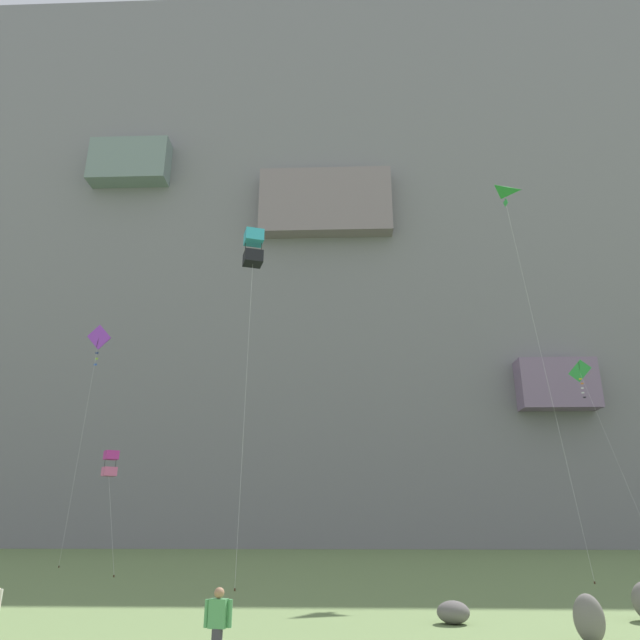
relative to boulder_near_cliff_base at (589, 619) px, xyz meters
name	(u,v)px	position (x,y,z in m)	size (l,w,h in m)	color
cliff_face	(328,271)	(-7.85, 63.14, 38.20)	(180.00, 32.49, 77.56)	gray
boulder_near_cliff_base	(589,619)	(0.00, 0.00, 0.00)	(1.03, 1.02, 1.15)	slate
boulder_mid_field	(453,612)	(-2.90, 2.81, -0.26)	(1.04, 0.93, 0.64)	#605B59
spectator_watching_left	(217,628)	(-8.72, -3.44, 0.29)	(0.57, 0.26, 1.61)	#38333D
kite_delta_low_right	(504,213)	(4.88, 17.68, 21.70)	(2.04, 4.18, 23.14)	green
kite_box_high_center	(110,464)	(-19.98, 18.14, 5.52)	(2.00, 1.82, 6.85)	#CC3399
kite_diamond_low_center	(98,341)	(-25.29, 26.06, 15.69)	(2.21, 3.24, 17.74)	purple
kite_diamond_mid_center	(582,377)	(13.38, 29.49, 13.30)	(2.17, 5.10, 15.29)	green
kite_box_upper_mid	(253,248)	(-11.32, 14.39, 17.75)	(1.38, 4.32, 19.43)	#38B2D1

